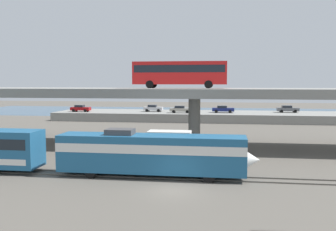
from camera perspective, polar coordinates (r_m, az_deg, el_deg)
ground_plane at (r=30.33m, az=0.81°, el=-10.94°), size 260.00×260.00×0.00m
rail_strip_near at (r=33.45m, az=1.56°, el=-9.32°), size 110.00×0.12×0.12m
rail_strip_far at (r=34.85m, az=1.85°, el=-8.73°), size 110.00×0.12×0.12m
train_locomotive at (r=33.93m, az=-1.11°, el=-5.43°), size 17.50×3.04×4.18m
highway_overpass at (r=49.09m, az=3.91°, el=3.19°), size 96.00×10.61×7.49m
transit_bus_on_overpass at (r=50.10m, az=1.77°, el=6.39°), size 12.00×2.68×3.40m
service_truck_east at (r=42.03m, az=-0.98°, el=-4.17°), size 6.80×2.46×3.04m
pier_parking_lot at (r=84.33m, az=5.76°, el=-0.11°), size 65.70×13.08×1.77m
parked_car_0 at (r=83.21m, az=8.09°, el=0.94°), size 4.62×1.98×1.50m
parked_car_1 at (r=87.08m, az=-12.75°, el=1.05°), size 4.25×1.83×1.50m
parked_car_2 at (r=81.95m, az=1.87°, el=0.93°), size 4.59×1.82×1.50m
parked_car_3 at (r=86.83m, az=17.18°, el=0.94°), size 4.54×1.91×1.50m
parked_car_4 at (r=85.39m, az=-2.20°, el=1.09°), size 4.13×1.98×1.50m
harbor_water at (r=107.30m, az=6.33°, el=0.50°), size 140.00×36.00×0.01m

